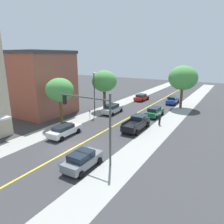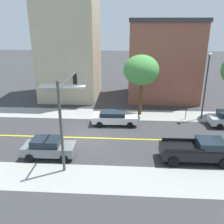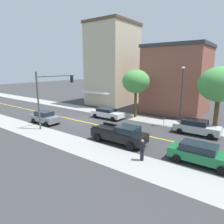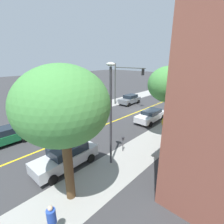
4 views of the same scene
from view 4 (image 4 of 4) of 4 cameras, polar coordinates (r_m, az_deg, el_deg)
ground_plane at (r=24.91m, az=9.22°, el=0.23°), size 140.00×140.00×0.00m
sidewalk_left at (r=22.30m, az=22.77°, el=-3.11°), size 3.34×126.00×0.01m
sidewalk_right at (r=28.69m, az=-1.27°, el=2.83°), size 3.34×126.00×0.01m
road_centerline_stripe at (r=24.91m, az=9.22°, el=0.24°), size 0.20×126.00×0.00m
street_tree_left_near at (r=8.14m, az=-16.61°, el=1.88°), size 4.54×4.54×7.30m
street_tree_left_far at (r=16.20m, az=19.10°, el=8.83°), size 3.91×3.91×6.88m
fire_hydrant at (r=20.41m, az=17.09°, el=-3.26°), size 0.44×0.24×0.76m
parking_meter at (r=14.03m, az=3.78°, el=-10.23°), size 0.12×0.18×1.30m
traffic_light_mast at (r=26.72m, az=3.95°, el=11.46°), size 5.77×0.32×6.74m
street_lamp at (r=11.17m, az=-0.43°, el=2.04°), size 0.70×0.36×7.26m
silver_sedan_left_curb at (r=12.65m, az=-15.44°, el=-14.36°), size 2.06×4.77×1.65m
green_sedan_right_curb at (r=17.91m, az=-33.43°, el=-7.04°), size 1.98×4.73×1.57m
grey_sedan_right_curb at (r=28.60m, az=6.18°, el=4.38°), size 2.04×4.13×1.59m
white_sedan_left_curb at (r=21.04m, az=13.16°, el=-1.13°), size 2.10×4.77×1.45m
black_pickup_truck at (r=20.58m, az=-13.74°, el=-1.18°), size 2.26×5.59×1.82m
pedestrian_blue_shirt at (r=8.87m, az=-19.95°, el=-31.70°), size 0.39×0.39×1.65m
pedestrian_black_shirt at (r=20.82m, az=-24.97°, el=-2.17°), size 0.38×0.38×1.75m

